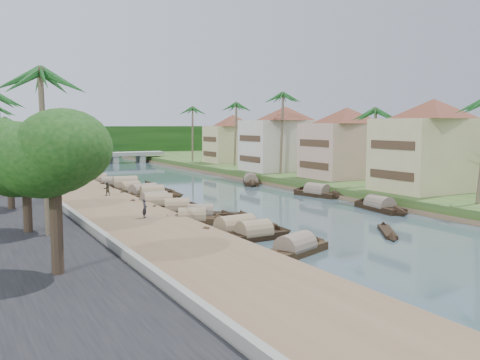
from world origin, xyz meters
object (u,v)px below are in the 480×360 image
bridge (100,156)px  person_near (145,208)px  sampan_0 (295,249)px  building_near (432,144)px  sampan_1 (254,234)px

bridge → person_near: person_near is taller
sampan_0 → building_near: bearing=3.7°
sampan_1 → person_near: person_near is taller
bridge → person_near: 75.21m
bridge → building_near: (18.99, -74.00, 4.66)m
building_near → sampan_1: (-27.66, -8.28, -5.97)m
sampan_0 → sampan_1: size_ratio=1.11×
sampan_0 → sampan_1: sampan_1 is taller
sampan_1 → person_near: bearing=121.6°
person_near → sampan_0: bearing=-127.0°
sampan_1 → person_near: (-5.68, 8.45, 1.19)m
bridge → person_near: (-14.34, -73.83, -0.12)m
building_near → sampan_1: bearing=-163.3°
bridge → building_near: bearing=-75.6°
person_near → building_near: bearing=-59.7°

